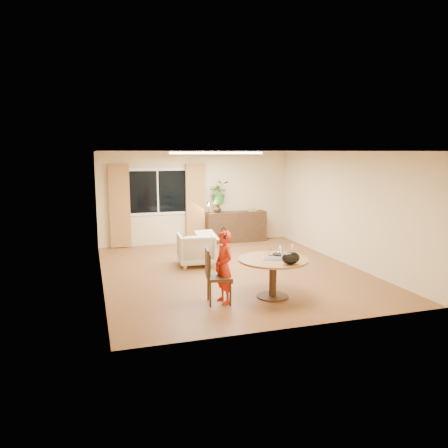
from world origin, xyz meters
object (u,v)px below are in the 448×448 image
object	(u,v)px
sideboard	(236,227)
child	(224,267)
dining_table	(273,267)
armchair	(196,249)
dining_chair	(219,276)

from	to	relation	value
sideboard	child	bearing A→B (deg)	-111.11
dining_table	armchair	bearing A→B (deg)	106.57
dining_chair	sideboard	distance (m)	5.27
armchair	child	bearing A→B (deg)	91.17
child	armchair	distance (m)	2.65
child	armchair	xyz separation A→B (m)	(0.14, 2.63, -0.26)
dining_table	armchair	xyz separation A→B (m)	(-0.78, 2.62, -0.19)
sideboard	dining_chair	bearing A→B (deg)	-112.00
armchair	sideboard	size ratio (longest dim) A/B	0.47
child	armchair	bearing A→B (deg)	165.51
dining_chair	dining_table	bearing A→B (deg)	9.33
child	sideboard	size ratio (longest dim) A/B	0.72
armchair	sideboard	world-z (taller)	sideboard
dining_table	armchair	size ratio (longest dim) A/B	1.52
sideboard	dining_table	bearing A→B (deg)	-101.18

